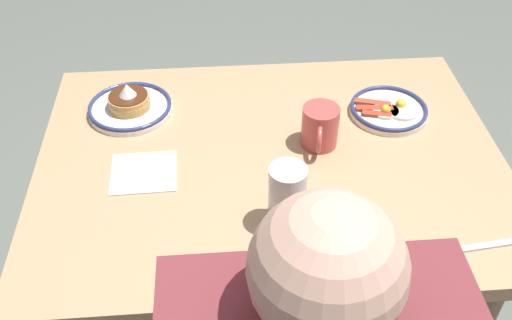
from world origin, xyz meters
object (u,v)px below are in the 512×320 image
object	(u,v)px
coffee_mug	(320,127)
drinking_glass	(287,200)
plate_near_main	(130,105)
fork_near	(473,248)
plate_center_pancakes	(389,110)
paper_napkin	(144,173)

from	to	relation	value
coffee_mug	drinking_glass	xyz separation A→B (m)	(0.11, 0.25, 0.01)
plate_near_main	coffee_mug	distance (m)	0.50
plate_near_main	fork_near	xyz separation A→B (m)	(-0.73, 0.53, -0.02)
coffee_mug	drinking_glass	bearing A→B (deg)	66.38
plate_near_main	plate_center_pancakes	world-z (taller)	plate_near_main
plate_center_pancakes	coffee_mug	xyz separation A→B (m)	(0.20, 0.11, 0.04)
plate_near_main	drinking_glass	xyz separation A→B (m)	(-0.36, 0.42, 0.05)
drinking_glass	fork_near	bearing A→B (deg)	164.41
drinking_glass	paper_napkin	bearing A→B (deg)	-29.93
plate_center_pancakes	fork_near	size ratio (longest dim) A/B	1.04
plate_near_main	paper_napkin	bearing A→B (deg)	101.41
drinking_glass	paper_napkin	distance (m)	0.36
coffee_mug	fork_near	distance (m)	0.44
coffee_mug	paper_napkin	size ratio (longest dim) A/B	0.83
plate_near_main	plate_center_pancakes	distance (m)	0.68
coffee_mug	plate_center_pancakes	bearing A→B (deg)	-151.76
drinking_glass	fork_near	world-z (taller)	drinking_glass
drinking_glass	fork_near	size ratio (longest dim) A/B	0.77
plate_center_pancakes	drinking_glass	distance (m)	0.48
paper_napkin	drinking_glass	bearing A→B (deg)	150.07
paper_napkin	fork_near	xyz separation A→B (m)	(-0.68, 0.28, 0.00)
coffee_mug	fork_near	bearing A→B (deg)	126.05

